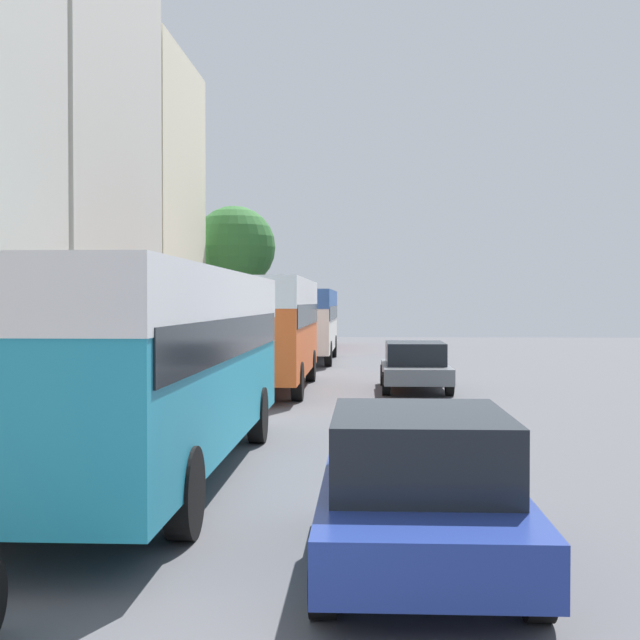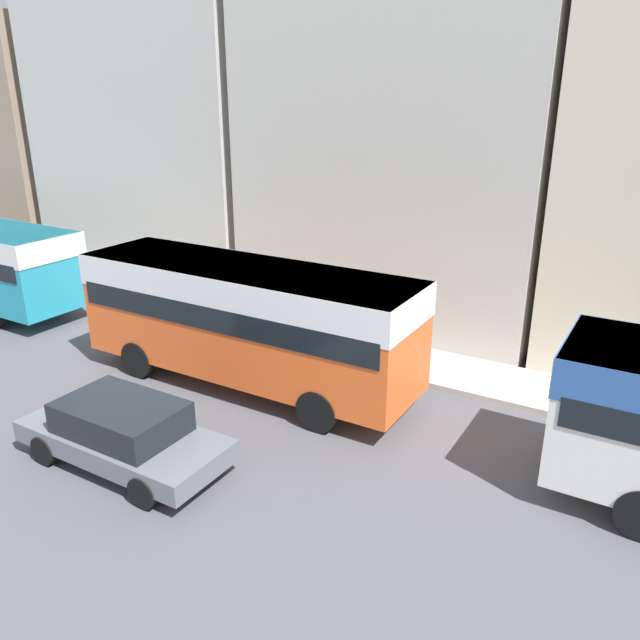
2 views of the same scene
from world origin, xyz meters
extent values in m
cube|color=beige|center=(-9.52, 22.71, 6.95)|extent=(6.64, 9.60, 13.90)
cube|color=beige|center=(-8.76, 31.98, 6.23)|extent=(5.11, 8.50, 12.47)
cube|color=teal|center=(-2.04, 8.80, 1.74)|extent=(2.44, 10.53, 2.47)
cube|color=white|center=(-2.04, 8.80, 2.60)|extent=(2.46, 10.58, 0.74)
cube|color=black|center=(-2.04, 8.80, 2.05)|extent=(2.49, 10.11, 0.54)
cylinder|color=black|center=(-3.16, 12.06, 0.50)|extent=(0.28, 1.00, 1.00)
cylinder|color=black|center=(-0.92, 12.06, 0.50)|extent=(0.28, 1.00, 1.00)
cylinder|color=black|center=(-0.92, 5.53, 0.50)|extent=(0.28, 1.00, 1.00)
cube|color=#EA5B23|center=(-1.85, 21.63, 1.84)|extent=(2.47, 9.01, 2.68)
cube|color=white|center=(-1.85, 21.63, 2.78)|extent=(2.50, 9.06, 0.80)
cube|color=black|center=(-1.85, 21.63, 2.17)|extent=(2.52, 8.65, 0.59)
cylinder|color=black|center=(-2.99, 24.42, 0.50)|extent=(0.28, 1.00, 1.00)
cylinder|color=black|center=(-0.71, 24.42, 0.50)|extent=(0.28, 1.00, 1.00)
cylinder|color=black|center=(-2.99, 18.83, 0.50)|extent=(0.28, 1.00, 1.00)
cylinder|color=black|center=(-0.71, 18.83, 0.50)|extent=(0.28, 1.00, 1.00)
cube|color=silver|center=(-1.59, 33.95, 1.76)|extent=(2.52, 9.30, 2.53)
cube|color=#2D569E|center=(-1.59, 33.95, 2.65)|extent=(2.55, 9.34, 0.76)
cube|color=black|center=(-1.59, 33.95, 2.08)|extent=(2.57, 8.92, 0.56)
cylinder|color=black|center=(-2.75, 36.83, 0.50)|extent=(0.28, 1.00, 1.00)
cylinder|color=black|center=(-0.43, 36.83, 0.50)|extent=(0.28, 1.00, 1.00)
cylinder|color=black|center=(-2.75, 31.07, 0.50)|extent=(0.28, 1.00, 1.00)
cylinder|color=black|center=(-0.43, 31.07, 0.50)|extent=(0.28, 1.00, 1.00)
cube|color=red|center=(-1.93, 44.82, 1.69)|extent=(2.50, 9.32, 2.38)
cube|color=white|center=(-1.93, 44.82, 2.53)|extent=(2.53, 9.36, 0.72)
cube|color=black|center=(-1.93, 44.82, 1.99)|extent=(2.55, 8.94, 0.52)
cylinder|color=black|center=(-3.08, 47.71, 0.50)|extent=(0.28, 1.00, 1.00)
cylinder|color=black|center=(-0.78, 47.71, 0.50)|extent=(0.28, 1.00, 1.00)
cylinder|color=black|center=(-3.08, 41.93, 0.50)|extent=(0.28, 1.00, 1.00)
cylinder|color=black|center=(-0.78, 41.93, 0.50)|extent=(0.28, 1.00, 1.00)
cube|color=slate|center=(2.44, 21.70, 0.54)|extent=(1.85, 4.52, 0.44)
cube|color=black|center=(2.44, 21.70, 1.07)|extent=(1.63, 2.48, 0.62)
cylinder|color=black|center=(1.59, 23.10, 0.32)|extent=(0.22, 0.64, 0.64)
cylinder|color=black|center=(3.29, 23.10, 0.32)|extent=(0.22, 0.64, 0.64)
cylinder|color=black|center=(1.59, 20.30, 0.32)|extent=(0.22, 0.64, 0.64)
cylinder|color=black|center=(3.29, 20.30, 0.32)|extent=(0.22, 0.64, 0.64)
cube|color=navy|center=(1.53, 4.59, 0.57)|extent=(1.85, 4.23, 0.51)
cube|color=black|center=(1.53, 4.59, 1.16)|extent=(1.63, 2.33, 0.68)
cylinder|color=black|center=(0.67, 5.90, 0.32)|extent=(0.22, 0.64, 0.64)
cylinder|color=black|center=(2.38, 5.90, 0.32)|extent=(0.22, 0.64, 0.64)
cylinder|color=black|center=(0.67, 3.28, 0.32)|extent=(0.22, 0.64, 0.64)
cylinder|color=black|center=(2.38, 3.28, 0.32)|extent=(0.22, 0.64, 0.64)
cylinder|color=brown|center=(-5.21, 38.29, 1.90)|extent=(0.36, 0.36, 3.50)
sphere|color=#2D662D|center=(-5.21, 38.29, 5.12)|extent=(3.95, 3.95, 3.95)
camera|label=1|loc=(1.00, -3.82, 2.54)|focal=50.00mm
camera|label=2|loc=(9.92, 30.79, 7.24)|focal=35.00mm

